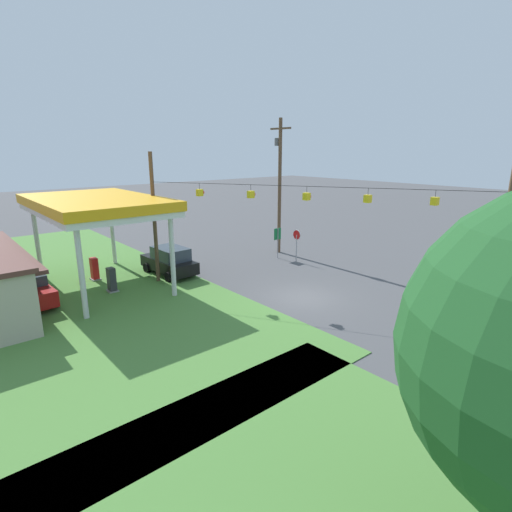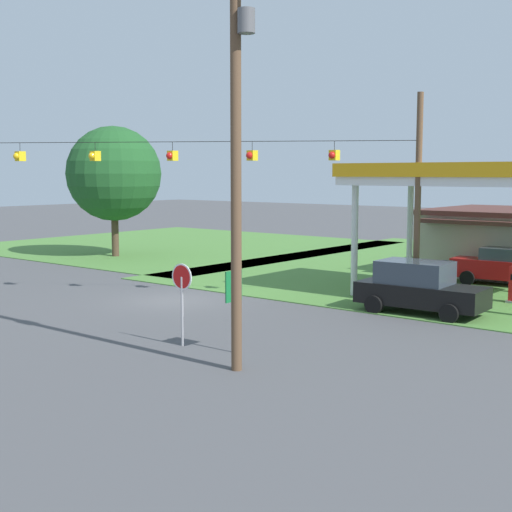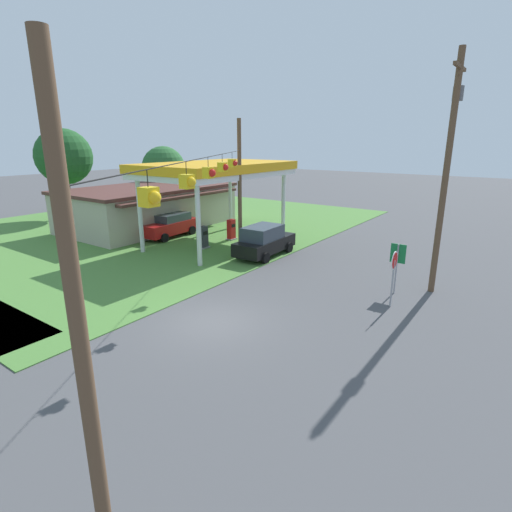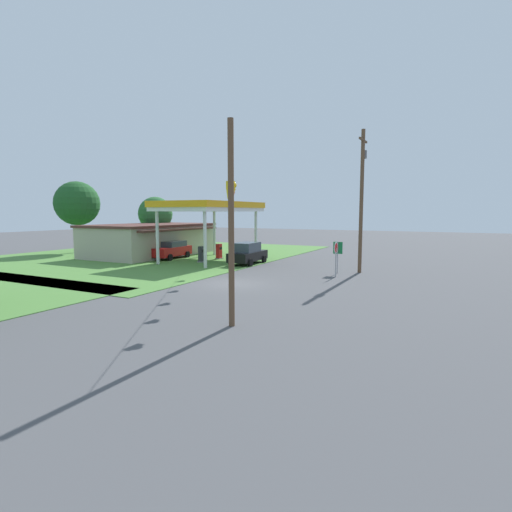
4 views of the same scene
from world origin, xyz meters
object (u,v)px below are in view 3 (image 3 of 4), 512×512
(gas_station_canopy, at_px, (216,170))
(car_at_pumps_rear, at_px, (170,225))
(tree_far_back, at_px, (164,168))
(car_at_pumps_front, at_px, (264,241))
(utility_pole_main, at_px, (447,164))
(route_sign, at_px, (397,258))
(stop_sign_roadside, at_px, (394,267))
(tree_behind_station, at_px, (64,157))
(fuel_pump_far, at_px, (231,230))
(fuel_pump_near, at_px, (203,238))
(gas_station_store, at_px, (150,207))

(gas_station_canopy, distance_m, car_at_pumps_rear, 6.03)
(gas_station_canopy, relative_size, car_at_pumps_rear, 2.16)
(car_at_pumps_rear, bearing_deg, tree_far_back, -134.00)
(car_at_pumps_front, xyz_separation_m, utility_pole_main, (-0.28, -9.98, 4.98))
(car_at_pumps_rear, height_order, utility_pole_main, utility_pole_main)
(route_sign, bearing_deg, car_at_pumps_rear, 84.13)
(gas_station_canopy, relative_size, car_at_pumps_front, 2.20)
(car_at_pumps_rear, bearing_deg, car_at_pumps_front, 85.52)
(stop_sign_roadside, height_order, tree_behind_station, tree_behind_station)
(utility_pole_main, height_order, tree_behind_station, utility_pole_main)
(car_at_pumps_rear, bearing_deg, fuel_pump_far, 110.71)
(route_sign, bearing_deg, car_at_pumps_front, 79.44)
(fuel_pump_near, distance_m, tree_behind_station, 18.33)
(gas_station_canopy, distance_m, fuel_pump_far, 4.60)
(fuel_pump_far, height_order, car_at_pumps_rear, car_at_pumps_rear)
(gas_station_canopy, bearing_deg, route_sign, -99.82)
(car_at_pumps_rear, height_order, route_sign, route_sign)
(fuel_pump_near, relative_size, car_at_pumps_rear, 0.31)
(gas_station_canopy, bearing_deg, fuel_pump_far, -0.07)
(gas_station_canopy, bearing_deg, tree_far_back, 62.52)
(fuel_pump_near, distance_m, fuel_pump_far, 2.95)
(car_at_pumps_front, relative_size, utility_pole_main, 0.44)
(fuel_pump_far, height_order, utility_pole_main, utility_pole_main)
(fuel_pump_near, bearing_deg, car_at_pumps_front, -79.08)
(tree_behind_station, height_order, tree_far_back, tree_behind_station)
(utility_pole_main, bearing_deg, car_at_pumps_front, 88.37)
(gas_station_store, bearing_deg, stop_sign_roadside, -103.34)
(car_at_pumps_rear, xyz_separation_m, tree_far_back, (6.92, 8.05, 3.47))
(fuel_pump_far, distance_m, car_at_pumps_front, 4.84)
(fuel_pump_near, relative_size, car_at_pumps_front, 0.32)
(route_sign, height_order, utility_pole_main, utility_pole_main)
(stop_sign_roadside, height_order, route_sign, stop_sign_roadside)
(gas_station_store, distance_m, car_at_pumps_rear, 4.52)
(gas_station_store, xyz_separation_m, tree_behind_station, (-1.75, 9.17, 3.89))
(route_sign, relative_size, tree_behind_station, 0.30)
(route_sign, relative_size, utility_pole_main, 0.22)
(utility_pole_main, bearing_deg, stop_sign_roadside, 161.68)
(car_at_pumps_rear, bearing_deg, utility_pole_main, 85.26)
(gas_station_store, distance_m, route_sign, 21.73)
(tree_far_back, bearing_deg, stop_sign_roadside, -112.04)
(stop_sign_roadside, xyz_separation_m, tree_behind_station, (3.42, 30.97, 3.76))
(car_at_pumps_rear, relative_size, stop_sign_roadside, 1.93)
(gas_station_store, bearing_deg, gas_station_canopy, -98.10)
(car_at_pumps_rear, height_order, tree_far_back, tree_far_back)
(gas_station_store, xyz_separation_m, fuel_pump_far, (0.27, -8.48, -0.97))
(car_at_pumps_rear, bearing_deg, tree_behind_station, -93.00)
(fuel_pump_far, relative_size, stop_sign_roadside, 0.60)
(gas_station_canopy, xyz_separation_m, tree_far_back, (6.45, 12.40, -0.67))
(gas_station_store, distance_m, stop_sign_roadside, 22.41)
(car_at_pumps_front, height_order, car_at_pumps_rear, car_at_pumps_front)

